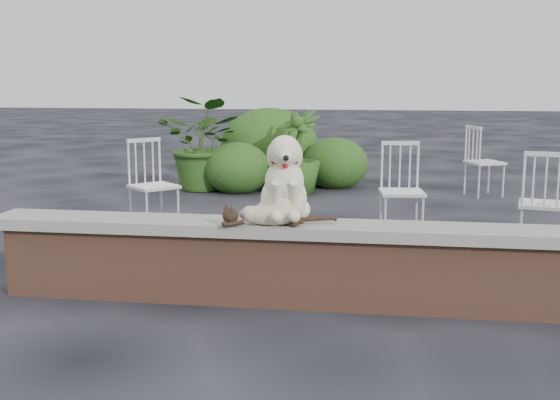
# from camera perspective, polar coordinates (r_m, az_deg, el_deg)

# --- Properties ---
(ground) EXTENTS (60.00, 60.00, 0.00)m
(ground) POSITION_cam_1_polar(r_m,az_deg,el_deg) (4.82, 12.27, -8.97)
(ground) COLOR black
(ground) RESTS_ON ground
(brick_wall) EXTENTS (6.00, 0.30, 0.50)m
(brick_wall) POSITION_cam_1_polar(r_m,az_deg,el_deg) (4.74, 12.39, -6.12)
(brick_wall) COLOR brown
(brick_wall) RESTS_ON ground
(capstone) EXTENTS (6.20, 0.40, 0.08)m
(capstone) POSITION_cam_1_polar(r_m,az_deg,el_deg) (4.67, 12.52, -2.70)
(capstone) COLOR slate
(capstone) RESTS_ON brick_wall
(dog) EXTENTS (0.50, 0.60, 0.62)m
(dog) POSITION_cam_1_polar(r_m,az_deg,el_deg) (4.69, 0.33, 1.94)
(dog) COLOR beige
(dog) RESTS_ON capstone
(cat) EXTENTS (0.95, 0.39, 0.16)m
(cat) POSITION_cam_1_polar(r_m,az_deg,el_deg) (4.60, -0.93, -1.16)
(cat) COLOR tan
(cat) RESTS_ON capstone
(chair_b) EXTENTS (0.62, 0.62, 0.94)m
(chair_b) POSITION_cam_1_polar(r_m,az_deg,el_deg) (6.81, 10.16, 0.79)
(chair_b) COLOR silver
(chair_b) RESTS_ON ground
(chair_a) EXTENTS (0.79, 0.79, 0.94)m
(chair_a) POSITION_cam_1_polar(r_m,az_deg,el_deg) (7.20, -10.51, 1.27)
(chair_a) COLOR silver
(chair_a) RESTS_ON ground
(chair_e) EXTENTS (0.73, 0.73, 0.94)m
(chair_e) POSITION_cam_1_polar(r_m,az_deg,el_deg) (9.51, 16.76, 3.14)
(chair_e) COLOR silver
(chair_e) RESTS_ON ground
(chair_c) EXTENTS (0.66, 0.66, 0.94)m
(chair_c) POSITION_cam_1_polar(r_m,az_deg,el_deg) (6.50, 21.21, -0.19)
(chair_c) COLOR silver
(chair_c) RESTS_ON ground
(potted_plant_a) EXTENTS (1.37, 1.24, 1.32)m
(potted_plant_a) POSITION_cam_1_polar(r_m,az_deg,el_deg) (9.63, -6.36, 4.72)
(potted_plant_a) COLOR #1E4614
(potted_plant_a) RESTS_ON ground
(potted_plant_b) EXTENTS (0.88, 0.88, 1.14)m
(potted_plant_b) POSITION_cam_1_polar(r_m,az_deg,el_deg) (9.23, 1.43, 3.99)
(potted_plant_b) COLOR #1E4614
(potted_plant_b) RESTS_ON ground
(shrubbery) EXTENTS (2.26, 2.13, 1.19)m
(shrubbery) POSITION_cam_1_polar(r_m,az_deg,el_deg) (10.13, -0.33, 3.95)
(shrubbery) COLOR #1E4614
(shrubbery) RESTS_ON ground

